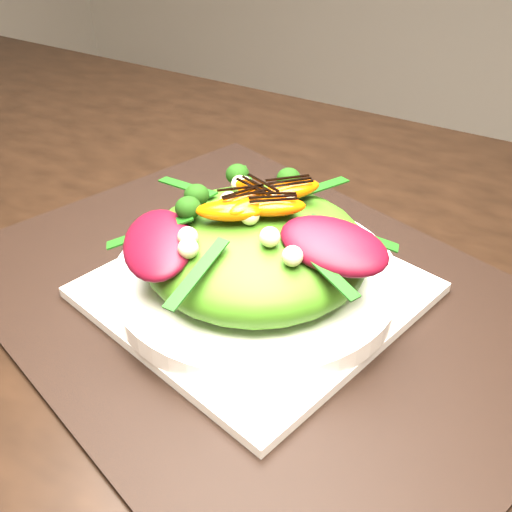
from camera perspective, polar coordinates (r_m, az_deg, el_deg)
The scene contains 10 objects.
dining_table at distance 0.78m, azimuth -15.17°, elevation 3.75°, with size 1.60×0.90×0.75m, color black.
placemat at distance 0.58m, azimuth 0.00°, elevation -3.81°, with size 0.56×0.43×0.00m, color black.
plate_base at distance 0.58m, azimuth -0.00°, elevation -3.24°, with size 0.27×0.27×0.01m, color white.
salad_bowl at distance 0.57m, azimuth -0.00°, elevation -2.05°, with size 0.27×0.27×0.02m, color white.
lettuce_mound at distance 0.55m, azimuth -0.00°, elevation 0.73°, with size 0.21×0.21×0.07m, color #3E7115.
radicchio_leaf at distance 0.50m, azimuth 7.43°, elevation 1.01°, with size 0.09×0.06×0.02m, color #480714.
orange_segment at distance 0.55m, azimuth -1.31°, elevation 5.68°, with size 0.06×0.02×0.02m, color #C94B03.
broccoli_floret at distance 0.57m, azimuth -4.13°, elevation 7.15°, with size 0.03×0.03×0.03m, color black.
macadamia_nut at distance 0.48m, azimuth 1.76°, elevation 0.85°, with size 0.02×0.02×0.02m, color #CAB98E.
balsamic_drizzle at distance 0.54m, azimuth -1.32°, elevation 6.45°, with size 0.04×0.00×0.00m, color black.
Camera 1 is at (0.51, -0.45, 1.12)m, focal length 42.00 mm.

